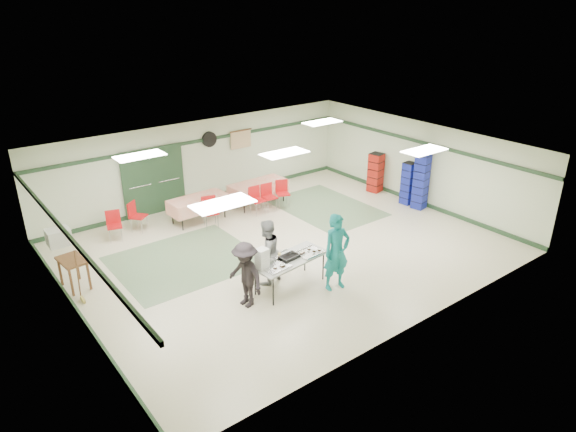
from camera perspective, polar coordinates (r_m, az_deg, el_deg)
floor at (r=14.05m, az=-0.36°, el=-3.54°), size 11.00×11.00×0.00m
ceiling at (r=13.05m, az=-0.39°, el=7.09°), size 11.00×11.00×0.00m
wall_back at (r=17.09m, az=-9.58°, el=6.01°), size 11.00×0.00×11.00m
wall_front at (r=10.60m, az=14.56°, el=-5.67°), size 11.00×0.00×11.00m
wall_left at (r=11.36m, az=-23.15°, el=-4.84°), size 0.00×9.00×9.00m
wall_right at (r=17.18m, az=14.48°, el=5.68°), size 0.00×9.00×9.00m
trim_back at (r=16.87m, az=-9.69°, el=8.26°), size 11.00×0.06×0.10m
baseboard_back at (r=17.49m, az=-9.25°, el=1.96°), size 11.00×0.06×0.12m
trim_left at (r=11.08m, az=-23.57°, el=-1.60°), size 0.06×9.00×0.10m
baseboard_left at (r=11.99m, az=-22.04°, el=-10.25°), size 0.06×9.00×0.12m
trim_right at (r=16.97m, az=14.65°, el=7.92°), size 0.06×9.00×0.10m
baseboard_right at (r=17.58m, az=14.00°, el=1.67°), size 0.06×9.00×0.12m
green_patch_a at (r=13.67m, az=-11.35°, el=-4.84°), size 3.50×3.00×0.01m
green_patch_b at (r=16.72m, az=4.18°, el=0.98°), size 2.50×3.50×0.01m
double_door_left at (r=16.28m, az=-16.21°, el=3.40°), size 0.90×0.06×2.10m
double_door_right at (r=16.62m, az=-13.19°, el=4.12°), size 0.90×0.06×2.10m
door_frame at (r=16.42m, az=-14.67°, el=3.74°), size 2.00×0.03×2.15m
wall_fan at (r=16.98m, az=-8.74°, el=8.42°), size 0.50×0.10×0.50m
scroll_banner at (r=17.62m, az=-5.27°, el=8.46°), size 0.80×0.02×0.60m
serving_table at (r=11.91m, az=0.23°, el=-4.91°), size 1.96×0.98×0.76m
sheet_tray_right at (r=12.12m, az=2.40°, el=-4.10°), size 0.66×0.53×0.02m
sheet_tray_mid at (r=11.96m, az=-0.40°, el=-4.49°), size 0.58×0.47×0.02m
sheet_tray_left at (r=11.50m, az=-1.30°, el=-5.69°), size 0.66×0.53×0.02m
baking_pan at (r=11.86m, az=0.14°, el=-4.57°), size 0.49×0.34×0.08m
foam_box_stack at (r=11.41m, az=-2.91°, el=-4.72°), size 0.28×0.26×0.47m
volunteer_teal at (r=11.85m, az=5.42°, el=-4.02°), size 0.74×0.55×1.86m
volunteer_grey at (r=12.08m, az=-2.41°, el=-4.04°), size 0.90×0.76×1.61m
volunteer_dark at (r=11.25m, az=-4.76°, el=-6.52°), size 0.69×1.05×1.53m
dining_table_a at (r=16.76m, az=-3.32°, el=3.13°), size 1.94×0.91×0.77m
dining_table_b at (r=15.72m, az=-9.95°, el=1.40°), size 1.81×0.88×0.77m
chair_a at (r=16.33m, az=-2.24°, el=2.46°), size 0.43×0.43×0.87m
chair_b at (r=16.08m, az=-3.59°, el=2.12°), size 0.41×0.41×0.88m
chair_c at (r=16.63m, az=-0.65°, el=2.87°), size 0.53×0.53×0.87m
chair_d at (r=15.28m, az=-8.71°, el=0.84°), size 0.54×0.54×0.93m
chair_loose_a at (r=15.47m, az=-16.61°, el=0.28°), size 0.58×0.58×0.89m
chair_loose_b at (r=15.11m, az=-18.79°, el=-0.67°), size 0.49×0.49×0.85m
crate_stack_blue_a at (r=17.19m, az=13.21°, el=3.55°), size 0.39×0.39×1.41m
crate_stack_red at (r=18.09m, az=9.71°, el=4.78°), size 0.50×0.50×1.38m
crate_stack_blue_b at (r=16.80m, az=14.60°, el=4.06°), size 0.45×0.45×2.03m
printer_table at (r=12.94m, az=-22.83°, el=-4.92°), size 0.59×0.84×0.74m
office_printer at (r=13.64m, az=-24.14°, el=-2.15°), size 0.53×0.47×0.42m
broom at (r=12.32m, az=-22.33°, el=-6.07°), size 0.08×0.21×1.28m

